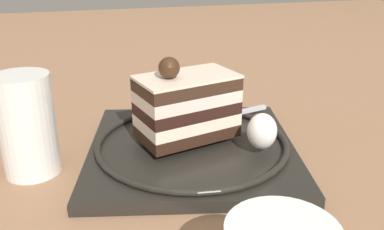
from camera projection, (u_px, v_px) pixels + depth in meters
The scene contains 6 objects.
ground_plane at pixel (180, 148), 0.50m from camera, with size 2.40×2.40×0.00m, color #92684A.
dessert_plate at pixel (192, 147), 0.48m from camera, with size 0.28×0.28×0.02m.
cake_slice at pixel (187, 106), 0.47m from camera, with size 0.09×0.12×0.10m.
whipped_cream_dollop at pixel (262, 131), 0.45m from camera, with size 0.03×0.03×0.04m, color white.
fork at pixel (229, 115), 0.54m from camera, with size 0.03×0.11×0.00m.
drink_glass_near at pixel (28, 131), 0.43m from camera, with size 0.06×0.06×0.11m.
Camera 1 is at (0.44, -0.11, 0.23)m, focal length 39.12 mm.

